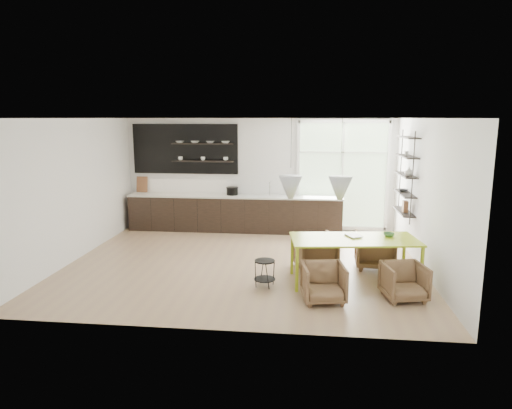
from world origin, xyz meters
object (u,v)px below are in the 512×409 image
Objects in this scene: dining_table at (354,241)px; armchair_back_right at (375,250)px; armchair_back_left at (315,251)px; armchair_front_right at (404,282)px; wire_stool at (265,270)px; armchair_front_left at (323,283)px.

armchair_back_right is at bearing 53.26° from dining_table.
dining_table reaches higher than armchair_back_left.
armchair_back_left reaches higher than armchair_front_right.
dining_table is 3.54× the size of armchair_front_right.
armchair_back_right is 2.42m from wire_stool.
armchair_front_right is (0.24, -1.60, -0.05)m from armchair_back_right.
armchair_front_left is (0.11, -1.62, -0.04)m from armchair_back_left.
armchair_back_right reaches higher than armchair_front_right.
armchair_back_left is at bearing 50.50° from wire_stool.
dining_table is 1.10m from armchair_back_right.
wire_stool is at bearing 33.89° from armchair_back_right.
wire_stool is (-0.88, -1.07, -0.04)m from armchair_back_left.
dining_table is at bearing 62.61° from armchair_back_right.
armchair_front_right is (1.30, 0.22, -0.01)m from armchair_front_left.
armchair_front_right is at bearing -50.97° from dining_table.
armchair_back_right is 1.15× the size of armchair_front_right.
dining_table is 3.02× the size of armchair_back_left.
dining_table reaches higher than armchair_front_right.
armchair_front_right is at bearing 0.82° from armchair_front_left.
armchair_back_right is 1.62m from armchair_front_right.
dining_table is at bearing 13.93° from wire_stool.
armchair_back_right is (1.17, 0.20, -0.00)m from armchair_back_left.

